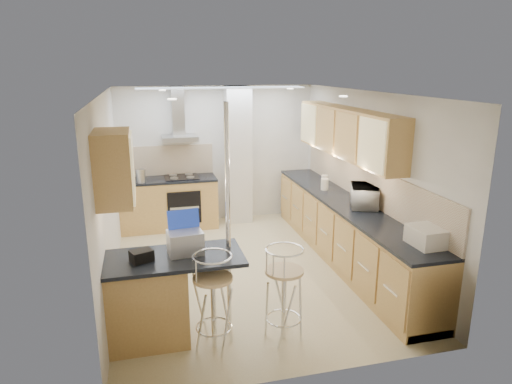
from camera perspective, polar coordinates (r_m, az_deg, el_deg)
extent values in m
plane|color=#C8B685|center=(6.66, -1.16, -9.73)|extent=(4.80, 4.80, 0.00)
cube|color=white|center=(8.53, -4.85, 4.70)|extent=(3.60, 0.04, 2.50)
cube|color=white|center=(4.04, 6.50, -7.65)|extent=(3.60, 0.04, 2.50)
cube|color=white|center=(6.10, -17.94, -0.35)|extent=(0.04, 4.80, 2.50)
cube|color=white|center=(6.85, 13.63, 1.65)|extent=(0.04, 4.80, 2.50)
cube|color=white|center=(6.03, -1.29, 12.30)|extent=(3.60, 4.80, 0.02)
cube|color=tan|center=(7.01, 11.20, 7.35)|extent=(0.34, 3.00, 0.72)
cube|color=tan|center=(4.63, -17.41, 2.89)|extent=(0.34, 0.62, 0.72)
cube|color=beige|center=(6.86, 13.48, 1.07)|extent=(0.03, 4.40, 0.56)
cube|color=beige|center=(8.43, -11.22, 3.85)|extent=(1.70, 0.03, 0.56)
cube|color=silver|center=(8.40, -2.27, 4.58)|extent=(0.45, 0.40, 2.50)
cube|color=#B1B4B6|center=(8.14, -9.52, 6.67)|extent=(0.62, 0.48, 0.08)
cube|color=#B1B4B6|center=(8.22, -9.74, 9.84)|extent=(0.22, 0.20, 0.88)
cylinder|color=white|center=(4.77, -3.52, -3.95)|extent=(0.05, 0.05, 2.50)
cube|color=black|center=(8.05, -8.93, -1.96)|extent=(0.58, 0.02, 0.58)
cube|color=black|center=(8.22, -9.28, 1.83)|extent=(0.58, 0.50, 0.02)
cube|color=tan|center=(7.80, -4.32, 12.85)|extent=(2.80, 0.35, 0.02)
cube|color=tan|center=(6.95, 11.01, -4.98)|extent=(0.60, 4.40, 0.88)
cube|color=black|center=(6.80, 11.21, -1.35)|extent=(0.63, 4.40, 0.04)
cube|color=tan|center=(8.33, -10.84, -1.52)|extent=(1.70, 0.60, 0.88)
cube|color=black|center=(8.21, -11.00, 1.55)|extent=(1.70, 0.63, 0.04)
cube|color=tan|center=(5.03, -10.23, -13.09)|extent=(1.35, 0.62, 0.90)
cube|color=black|center=(4.82, -10.49, -8.17)|extent=(1.47, 0.72, 0.04)
imported|color=white|center=(6.57, 13.43, -0.52)|extent=(0.55, 0.65, 0.30)
cube|color=#A7A8AF|center=(4.83, -8.83, -6.26)|extent=(0.38, 0.30, 0.24)
cube|color=black|center=(4.75, -14.11, -7.73)|extent=(0.26, 0.22, 0.12)
cylinder|color=silver|center=(7.37, 8.57, 0.96)|extent=(0.13, 0.13, 0.18)
cylinder|color=silver|center=(7.72, 8.58, 1.52)|extent=(0.13, 0.13, 0.15)
cylinder|color=#ADA88A|center=(6.75, 12.43, -0.42)|extent=(0.17, 0.17, 0.22)
cylinder|color=white|center=(6.41, 12.92, -1.68)|extent=(0.10, 0.10, 0.13)
cube|color=silver|center=(5.37, 20.54, -5.22)|extent=(0.33, 0.41, 0.21)
cylinder|color=#B1B4B6|center=(7.99, -14.21, 1.97)|extent=(0.16, 0.16, 0.23)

